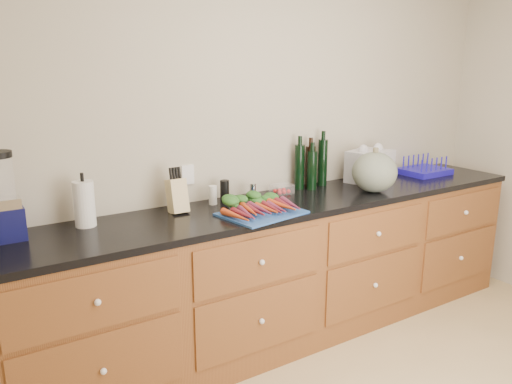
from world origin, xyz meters
TOP-DOWN VIEW (x-y plane):
  - wall_back at (0.00, 1.62)m, footprint 4.10×0.05m
  - cabinets at (0.00, 1.30)m, footprint 3.60×0.64m
  - countertop at (0.00, 1.30)m, footprint 3.64×0.62m
  - cutting_board at (-0.35, 1.14)m, footprint 0.50×0.41m
  - carrots at (-0.35, 1.18)m, footprint 0.42×0.31m
  - squash at (0.58, 1.18)m, footprint 0.30×0.30m
  - blender_appliance at (-1.65, 1.46)m, footprint 0.17×0.17m
  - paper_towel at (-1.26, 1.46)m, footprint 0.11×0.11m
  - knife_block at (-0.74, 1.44)m, footprint 0.10×0.10m
  - grinder_salt at (-0.49, 1.48)m, footprint 0.05×0.05m
  - grinder_pepper at (-0.40, 1.48)m, footprint 0.06×0.06m
  - canister_chrome at (-0.20, 1.48)m, footprint 0.04×0.04m
  - tomato_box at (0.03, 1.47)m, footprint 0.14×0.11m
  - bottles at (0.30, 1.51)m, footprint 0.27×0.14m
  - grocery_bag at (0.78, 1.42)m, footprint 0.38×0.34m
  - dish_rack at (1.34, 1.38)m, footprint 0.36×0.29m

SIDE VIEW (x-z plane):
  - cabinets at x=0.00m, z-range 0.00..0.90m
  - countertop at x=0.00m, z-range 0.90..0.94m
  - cutting_board at x=-0.35m, z-range 0.94..0.95m
  - tomato_box at x=0.03m, z-range 0.94..1.00m
  - dish_rack at x=1.34m, z-range 0.91..1.05m
  - carrots at x=-0.35m, z-range 0.95..1.01m
  - canister_chrome at x=-0.20m, z-range 0.94..1.04m
  - grinder_salt at x=-0.49m, z-range 0.94..1.06m
  - grinder_pepper at x=-0.40m, z-range 0.94..1.08m
  - knife_block at x=-0.74m, z-range 0.94..1.14m
  - grocery_bag at x=0.78m, z-range 0.94..1.17m
  - paper_towel at x=-1.26m, z-range 0.94..1.19m
  - squash at x=0.58m, z-range 0.94..1.21m
  - bottles at x=0.30m, z-range 0.93..1.25m
  - blender_appliance at x=-1.65m, z-range 0.91..1.35m
  - wall_back at x=0.00m, z-range 0.00..2.60m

